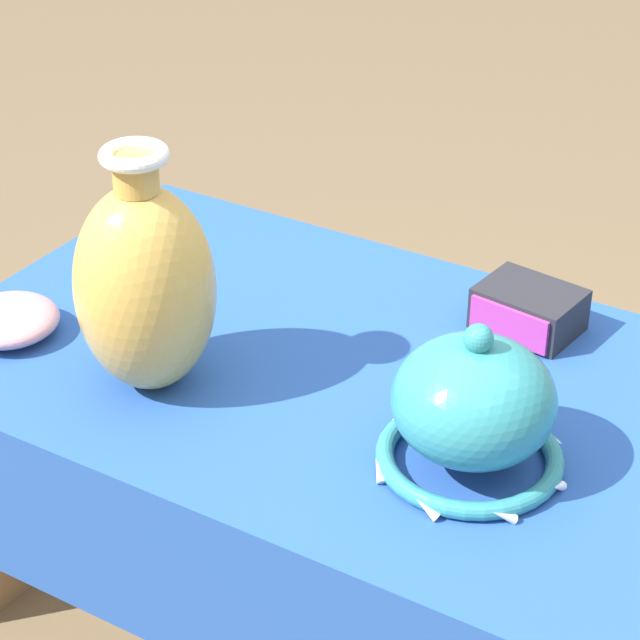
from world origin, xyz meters
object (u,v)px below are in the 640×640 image
(vase_tall_bulbous, at_px, (145,285))
(mosaic_tile_box, at_px, (528,310))
(vase_dome_bell, at_px, (473,410))
(bowl_shallow_rose, at_px, (9,320))

(vase_tall_bulbous, relative_size, mosaic_tile_box, 2.23)
(vase_dome_bell, bearing_deg, bowl_shallow_rose, -174.63)
(vase_tall_bulbous, relative_size, vase_dome_bell, 1.40)
(mosaic_tile_box, xyz_separation_m, bowl_shallow_rose, (-0.60, -0.38, -0.01))
(vase_tall_bulbous, distance_m, vase_dome_bell, 0.43)
(mosaic_tile_box, distance_m, bowl_shallow_rose, 0.71)
(vase_dome_bell, distance_m, bowl_shallow_rose, 0.67)
(vase_tall_bulbous, bearing_deg, mosaic_tile_box, 45.48)
(vase_dome_bell, bearing_deg, vase_tall_bulbous, -172.77)
(vase_dome_bell, relative_size, mosaic_tile_box, 1.59)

